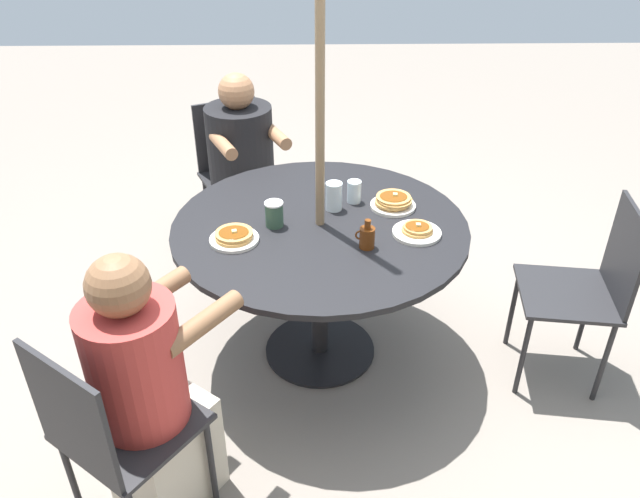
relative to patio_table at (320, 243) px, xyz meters
The scene contains 15 objects.
ground_plane 0.64m from the patio_table, ahead, with size 12.00×12.00×0.00m, color gray.
patio_table is the anchor object (origin of this frame).
umbrella_pole 0.54m from the patio_table, ahead, with size 0.04×0.04×2.37m, color #846B4C.
patio_chair_north 1.21m from the patio_table, 65.34° to the right, with size 0.55×0.55×0.90m.
diner_north 1.04m from the patio_table, 65.34° to the right, with size 0.53×0.58×1.13m.
patio_chair_east 1.21m from the patio_table, 53.42° to the left, with size 0.58×0.58×0.90m.
diner_east 1.04m from the patio_table, 53.42° to the left, with size 0.54×0.58×1.13m.
patio_chair_south 1.21m from the patio_table, behind, with size 0.47×0.47×0.90m.
pancake_plate_a 0.41m from the patio_table, 21.26° to the left, with size 0.21×0.21×0.05m.
pancake_plate_b 0.39m from the patio_table, 157.26° to the right, with size 0.21×0.21×0.07m.
pancake_plate_c 0.44m from the patio_table, 166.22° to the left, with size 0.21×0.21×0.05m.
syrup_bottle 0.32m from the patio_table, 133.27° to the left, with size 0.08×0.06×0.13m.
coffee_cup 0.26m from the patio_table, ahead, with size 0.08×0.08×0.11m.
drinking_glass_a 0.22m from the patio_table, 116.70° to the right, with size 0.08×0.08×0.13m, color silver.
drinking_glass_b 0.30m from the patio_table, 128.99° to the right, with size 0.07×0.07×0.11m, color silver.
Camera 1 is at (0.05, 2.40, 2.13)m, focal length 35.00 mm.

